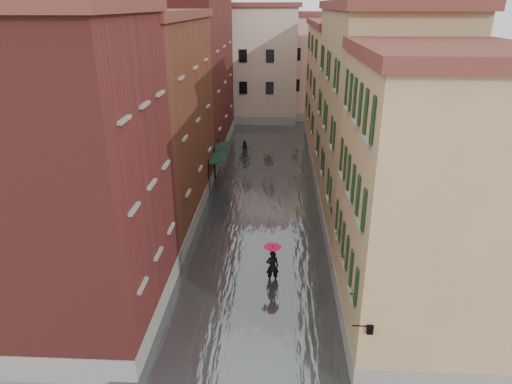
# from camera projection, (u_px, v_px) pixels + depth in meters

# --- Properties ---
(ground) EXTENTS (120.00, 120.00, 0.00)m
(ground) POSITION_uv_depth(u_px,v_px,m) (253.00, 295.00, 22.47)
(ground) COLOR #5E5E61
(ground) RESTS_ON ground
(floodwater) EXTENTS (10.00, 60.00, 0.20)m
(floodwater) POSITION_uv_depth(u_px,v_px,m) (263.00, 193.00, 34.44)
(floodwater) COLOR #4B5153
(floodwater) RESTS_ON ground
(building_left_near) EXTENTS (6.00, 8.00, 13.00)m
(building_left_near) POSITION_uv_depth(u_px,v_px,m) (78.00, 185.00, 18.48)
(building_left_near) COLOR maroon
(building_left_near) RESTS_ON ground
(building_left_mid) EXTENTS (6.00, 14.00, 12.50)m
(building_left_mid) POSITION_uv_depth(u_px,v_px,m) (150.00, 125.00, 28.73)
(building_left_mid) COLOR brown
(building_left_mid) RESTS_ON ground
(building_left_far) EXTENTS (6.00, 16.00, 14.00)m
(building_left_far) POSITION_uv_depth(u_px,v_px,m) (192.00, 77.00, 42.30)
(building_left_far) COLOR maroon
(building_left_far) RESTS_ON ground
(building_right_near) EXTENTS (6.00, 8.00, 11.50)m
(building_right_near) POSITION_uv_depth(u_px,v_px,m) (425.00, 209.00, 18.10)
(building_right_near) COLOR tan
(building_right_near) RESTS_ON ground
(building_right_mid) EXTENTS (6.00, 14.00, 13.00)m
(building_right_mid) POSITION_uv_depth(u_px,v_px,m) (375.00, 123.00, 27.98)
(building_right_mid) COLOR tan
(building_right_mid) RESTS_ON ground
(building_right_far) EXTENTS (6.00, 16.00, 11.50)m
(building_right_far) POSITION_uv_depth(u_px,v_px,m) (343.00, 92.00, 42.12)
(building_right_far) COLOR tan
(building_right_far) RESTS_ON ground
(building_end_cream) EXTENTS (12.00, 9.00, 13.00)m
(building_end_cream) POSITION_uv_depth(u_px,v_px,m) (246.00, 65.00, 55.23)
(building_end_cream) COLOR #BBA995
(building_end_cream) RESTS_ON ground
(building_end_pink) EXTENTS (10.00, 9.00, 12.00)m
(building_end_pink) POSITION_uv_depth(u_px,v_px,m) (319.00, 67.00, 56.84)
(building_end_pink) COLOR #CBA08F
(building_end_pink) RESTS_ON ground
(awning_near) EXTENTS (1.09, 3.27, 2.80)m
(awning_near) POSITION_uv_depth(u_px,v_px,m) (218.00, 158.00, 34.64)
(awning_near) COLOR #163121
(awning_near) RESTS_ON ground
(awning_far) EXTENTS (1.09, 2.87, 2.80)m
(awning_far) POSITION_uv_depth(u_px,v_px,m) (222.00, 148.00, 37.10)
(awning_far) COLOR #163121
(awning_far) RESTS_ON ground
(wall_lantern) EXTENTS (0.71, 0.22, 0.35)m
(wall_lantern) POSITION_uv_depth(u_px,v_px,m) (369.00, 328.00, 15.58)
(wall_lantern) COLOR black
(wall_lantern) RESTS_ON ground
(window_planters) EXTENTS (0.59, 8.53, 0.84)m
(window_planters) POSITION_uv_depth(u_px,v_px,m) (344.00, 240.00, 20.36)
(window_planters) COLOR brown
(window_planters) RESTS_ON ground
(pedestrian_main) EXTENTS (0.91, 0.91, 2.06)m
(pedestrian_main) POSITION_uv_depth(u_px,v_px,m) (272.00, 261.00, 23.08)
(pedestrian_main) COLOR black
(pedestrian_main) RESTS_ON ground
(pedestrian_far) EXTENTS (0.80, 0.64, 1.58)m
(pedestrian_far) POSITION_uv_depth(u_px,v_px,m) (245.00, 149.00, 42.51)
(pedestrian_far) COLOR black
(pedestrian_far) RESTS_ON ground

